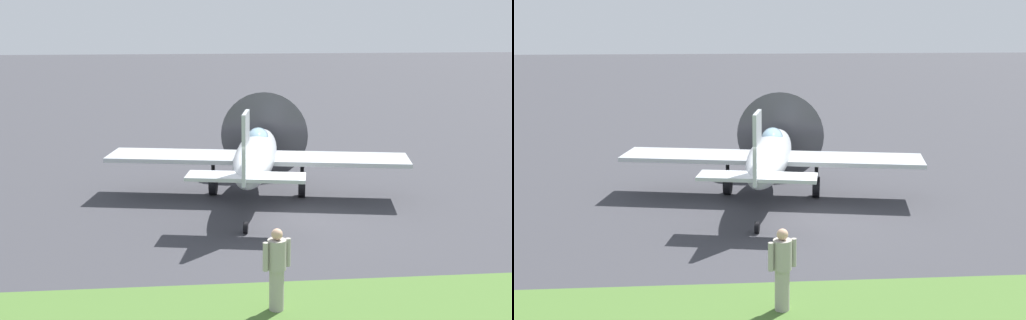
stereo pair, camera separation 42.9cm
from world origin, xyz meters
The scene contains 3 objects.
ground_plane centered at (0.00, 0.00, 0.00)m, with size 160.00×160.00×0.00m, color #38383D.
airplane_lead centered at (-0.24, 2.58, 1.46)m, with size 9.85×7.85×3.49m.
ground_crew_chief centered at (-0.61, -5.49, 0.91)m, with size 0.59×0.38×1.73m.
Camera 1 is at (-2.18, -17.55, 5.89)m, focal length 45.39 mm.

